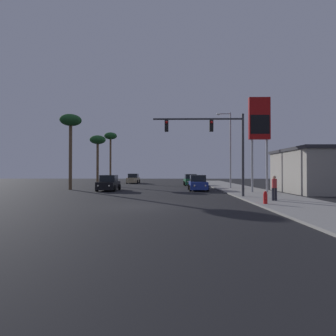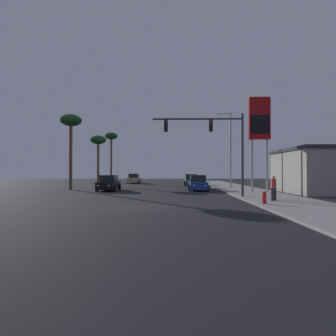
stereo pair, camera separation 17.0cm
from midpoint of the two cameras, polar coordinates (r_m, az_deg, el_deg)
name	(u,v)px [view 1 (the left image)]	position (r m, az deg, el deg)	size (l,w,h in m)	color
ground_plane	(141,206)	(15.88, -6.30, -8.23)	(120.00, 120.00, 0.00)	black
sidewalk_right	(250,192)	(26.79, 17.27, -5.02)	(5.00, 60.00, 0.12)	gray
car_blue	(198,183)	(28.79, 6.34, -3.36)	(2.04, 4.32, 1.68)	navy
car_tan	(133,179)	(46.45, -7.67, -2.36)	(2.04, 4.32, 1.68)	tan
car_green	(191,180)	(38.83, 4.81, -2.69)	(2.04, 4.34, 1.68)	#195933
car_black	(109,184)	(29.09, -12.95, -3.31)	(2.04, 4.33, 1.68)	black
traffic_light_mast	(217,138)	(21.10, 10.38, 6.47)	(7.18, 0.36, 6.50)	#38383D
street_lamp	(229,146)	(32.14, 13.06, 4.71)	(1.74, 0.24, 9.00)	#99999E
gas_station_sign	(259,124)	(26.66, 19.10, 9.11)	(2.00, 0.42, 9.00)	#99999E
fire_hydrant	(265,198)	(16.92, 20.17, -6.07)	(0.24, 0.34, 0.76)	red
pedestrian_on_sidewalk	(274,187)	(18.91, 21.91, -3.83)	(0.34, 0.32, 1.67)	#23232D
palm_tree_near	(71,124)	(32.29, -20.58, 8.92)	(2.40, 2.40, 8.61)	brown
palm_tree_far	(111,139)	(51.38, -12.50, 6.20)	(2.40, 2.40, 9.52)	brown
palm_tree_mid	(98,142)	(41.47, -15.18, 5.46)	(2.40, 2.40, 7.57)	brown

